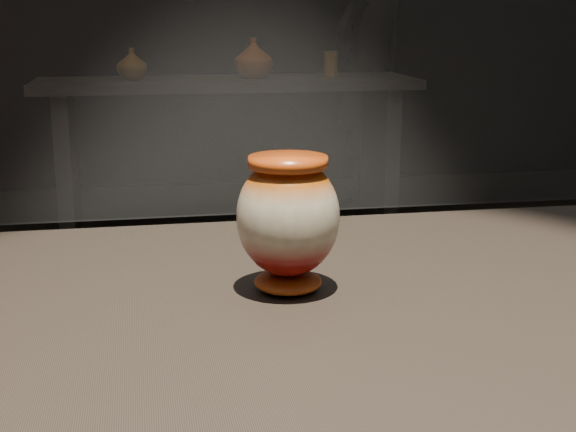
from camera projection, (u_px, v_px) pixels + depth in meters
main_vase at (288, 218)px, 0.97m from camera, size 0.15×0.15×0.17m
back_shelf at (228, 128)px, 4.31m from camera, size 2.00×0.60×0.90m
back_vase_left at (132, 64)px, 4.11m from camera, size 0.22×0.22×0.16m
back_vase_mid at (254, 58)px, 4.22m from camera, size 0.22×0.22×0.21m
back_vase_right at (331, 64)px, 4.36m from camera, size 0.07×0.07×0.14m
visitor at (370, 70)px, 5.37m from camera, size 0.76×0.68×1.73m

